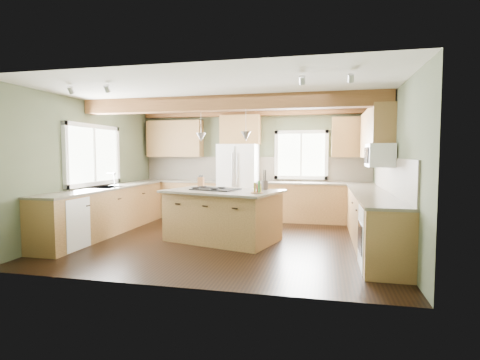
# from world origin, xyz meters

# --- Properties ---
(floor) EXTENTS (5.60, 5.60, 0.00)m
(floor) POSITION_xyz_m (0.00, 0.00, 0.00)
(floor) COLOR black
(floor) RESTS_ON ground
(ceiling) EXTENTS (5.60, 5.60, 0.00)m
(ceiling) POSITION_xyz_m (0.00, 0.00, 2.60)
(ceiling) COLOR silver
(ceiling) RESTS_ON wall_back
(wall_back) EXTENTS (5.60, 0.00, 5.60)m
(wall_back) POSITION_xyz_m (0.00, 2.50, 1.30)
(wall_back) COLOR #49533B
(wall_back) RESTS_ON ground
(wall_left) EXTENTS (0.00, 5.00, 5.00)m
(wall_left) POSITION_xyz_m (-2.80, 0.00, 1.30)
(wall_left) COLOR #49533B
(wall_left) RESTS_ON ground
(wall_right) EXTENTS (0.00, 5.00, 5.00)m
(wall_right) POSITION_xyz_m (2.80, 0.00, 1.30)
(wall_right) COLOR #49533B
(wall_right) RESTS_ON ground
(ceiling_beam) EXTENTS (5.55, 0.26, 0.26)m
(ceiling_beam) POSITION_xyz_m (0.00, -0.05, 2.47)
(ceiling_beam) COLOR brown
(ceiling_beam) RESTS_ON ceiling
(soffit_trim) EXTENTS (5.55, 0.20, 0.10)m
(soffit_trim) POSITION_xyz_m (0.00, 2.40, 2.54)
(soffit_trim) COLOR brown
(soffit_trim) RESTS_ON ceiling
(backsplash_back) EXTENTS (5.58, 0.03, 0.58)m
(backsplash_back) POSITION_xyz_m (0.00, 2.48, 1.21)
(backsplash_back) COLOR brown
(backsplash_back) RESTS_ON wall_back
(backsplash_right) EXTENTS (0.03, 3.70, 0.58)m
(backsplash_right) POSITION_xyz_m (2.78, 0.05, 1.21)
(backsplash_right) COLOR brown
(backsplash_right) RESTS_ON wall_right
(base_cab_back_left) EXTENTS (2.02, 0.60, 0.88)m
(base_cab_back_left) POSITION_xyz_m (-1.79, 2.20, 0.44)
(base_cab_back_left) COLOR brown
(base_cab_back_left) RESTS_ON floor
(counter_back_left) EXTENTS (2.06, 0.64, 0.04)m
(counter_back_left) POSITION_xyz_m (-1.79, 2.20, 0.90)
(counter_back_left) COLOR #51483B
(counter_back_left) RESTS_ON base_cab_back_left
(base_cab_back_right) EXTENTS (2.62, 0.60, 0.88)m
(base_cab_back_right) POSITION_xyz_m (1.49, 2.20, 0.44)
(base_cab_back_right) COLOR brown
(base_cab_back_right) RESTS_ON floor
(counter_back_right) EXTENTS (2.66, 0.64, 0.04)m
(counter_back_right) POSITION_xyz_m (1.49, 2.20, 0.90)
(counter_back_right) COLOR #51483B
(counter_back_right) RESTS_ON base_cab_back_right
(base_cab_left) EXTENTS (0.60, 3.70, 0.88)m
(base_cab_left) POSITION_xyz_m (-2.50, 0.05, 0.44)
(base_cab_left) COLOR brown
(base_cab_left) RESTS_ON floor
(counter_left) EXTENTS (0.64, 3.74, 0.04)m
(counter_left) POSITION_xyz_m (-2.50, 0.05, 0.90)
(counter_left) COLOR #51483B
(counter_left) RESTS_ON base_cab_left
(base_cab_right) EXTENTS (0.60, 3.70, 0.88)m
(base_cab_right) POSITION_xyz_m (2.50, 0.05, 0.44)
(base_cab_right) COLOR brown
(base_cab_right) RESTS_ON floor
(counter_right) EXTENTS (0.64, 3.74, 0.04)m
(counter_right) POSITION_xyz_m (2.50, 0.05, 0.90)
(counter_right) COLOR #51483B
(counter_right) RESTS_ON base_cab_right
(upper_cab_back_left) EXTENTS (1.40, 0.35, 0.90)m
(upper_cab_back_left) POSITION_xyz_m (-1.99, 2.33, 1.95)
(upper_cab_back_left) COLOR brown
(upper_cab_back_left) RESTS_ON wall_back
(upper_cab_over_fridge) EXTENTS (0.96, 0.35, 0.70)m
(upper_cab_over_fridge) POSITION_xyz_m (-0.30, 2.33, 2.15)
(upper_cab_over_fridge) COLOR brown
(upper_cab_over_fridge) RESTS_ON wall_back
(upper_cab_right) EXTENTS (0.35, 2.20, 0.90)m
(upper_cab_right) POSITION_xyz_m (2.62, 0.90, 1.95)
(upper_cab_right) COLOR brown
(upper_cab_right) RESTS_ON wall_right
(upper_cab_back_corner) EXTENTS (0.90, 0.35, 0.90)m
(upper_cab_back_corner) POSITION_xyz_m (2.30, 2.33, 1.95)
(upper_cab_back_corner) COLOR brown
(upper_cab_back_corner) RESTS_ON wall_back
(window_left) EXTENTS (0.04, 1.60, 1.05)m
(window_left) POSITION_xyz_m (-2.78, 0.05, 1.55)
(window_left) COLOR white
(window_left) RESTS_ON wall_left
(window_back) EXTENTS (1.10, 0.04, 1.00)m
(window_back) POSITION_xyz_m (1.15, 2.48, 1.55)
(window_back) COLOR white
(window_back) RESTS_ON wall_back
(sink) EXTENTS (0.50, 0.65, 0.03)m
(sink) POSITION_xyz_m (-2.50, 0.05, 0.91)
(sink) COLOR #262628
(sink) RESTS_ON counter_left
(faucet) EXTENTS (0.02, 0.02, 0.28)m
(faucet) POSITION_xyz_m (-2.32, 0.05, 1.05)
(faucet) COLOR #B2B2B7
(faucet) RESTS_ON sink
(dishwasher) EXTENTS (0.60, 0.60, 0.84)m
(dishwasher) POSITION_xyz_m (-2.49, -1.25, 0.43)
(dishwasher) COLOR white
(dishwasher) RESTS_ON floor
(oven) EXTENTS (0.60, 0.72, 0.84)m
(oven) POSITION_xyz_m (2.49, -1.25, 0.43)
(oven) COLOR white
(oven) RESTS_ON floor
(microwave) EXTENTS (0.40, 0.70, 0.38)m
(microwave) POSITION_xyz_m (2.58, -0.05, 1.55)
(microwave) COLOR white
(microwave) RESTS_ON wall_right
(pendant_left) EXTENTS (0.18, 0.18, 0.16)m
(pendant_left) POSITION_xyz_m (-0.54, 0.07, 1.88)
(pendant_left) COLOR #B2B2B7
(pendant_left) RESTS_ON ceiling
(pendant_right) EXTENTS (0.18, 0.18, 0.16)m
(pendant_right) POSITION_xyz_m (0.36, -0.18, 1.88)
(pendant_right) COLOR #B2B2B7
(pendant_right) RESTS_ON ceiling
(refrigerator) EXTENTS (0.90, 0.74, 1.80)m
(refrigerator) POSITION_xyz_m (-0.30, 2.12, 0.90)
(refrigerator) COLOR white
(refrigerator) RESTS_ON floor
(island) EXTENTS (2.10, 1.60, 0.88)m
(island) POSITION_xyz_m (-0.09, -0.05, 0.44)
(island) COLOR brown
(island) RESTS_ON floor
(island_top) EXTENTS (2.26, 1.75, 0.04)m
(island_top) POSITION_xyz_m (-0.09, -0.05, 0.90)
(island_top) COLOR #51483B
(island_top) RESTS_ON island
(cooktop) EXTENTS (0.92, 0.74, 0.02)m
(cooktop) POSITION_xyz_m (-0.24, -0.01, 0.93)
(cooktop) COLOR black
(cooktop) RESTS_ON island_top
(knife_block) EXTENTS (0.12, 0.09, 0.19)m
(knife_block) POSITION_xyz_m (-0.71, 0.56, 1.01)
(knife_block) COLOR brown
(knife_block) RESTS_ON island_top
(utensil_crock) EXTENTS (0.17, 0.17, 0.17)m
(utensil_crock) POSITION_xyz_m (0.63, 0.20, 1.00)
(utensil_crock) COLOR #403733
(utensil_crock) RESTS_ON island_top
(bottle_tray) EXTENTS (0.29, 0.29, 0.19)m
(bottle_tray) POSITION_xyz_m (0.60, -0.42, 1.02)
(bottle_tray) COLOR brown
(bottle_tray) RESTS_ON island_top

